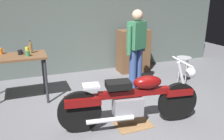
# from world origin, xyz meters

# --- Properties ---
(ground_plane) EXTENTS (12.00, 12.00, 0.00)m
(ground_plane) POSITION_xyz_m (0.00, 0.00, 0.00)
(ground_plane) COLOR slate
(back_wall) EXTENTS (8.00, 0.12, 3.10)m
(back_wall) POSITION_xyz_m (0.00, 2.80, 1.55)
(back_wall) COLOR #56605B
(back_wall) RESTS_ON ground_plane
(workbench) EXTENTS (1.30, 0.64, 0.90)m
(workbench) POSITION_xyz_m (-1.73, 1.39, 0.79)
(workbench) COLOR brown
(workbench) RESTS_ON ground_plane
(motorcycle) EXTENTS (2.18, 0.66, 1.00)m
(motorcycle) POSITION_xyz_m (-0.02, -0.15, 0.45)
(motorcycle) COLOR black
(motorcycle) RESTS_ON ground_plane
(person_standing) EXTENTS (0.53, 0.36, 1.67)m
(person_standing) POSITION_xyz_m (0.73, 1.21, 0.93)
(person_standing) COLOR #344B83
(person_standing) RESTS_ON ground_plane
(shop_stool) EXTENTS (0.32, 0.32, 0.64)m
(shop_stool) POSITION_xyz_m (1.82, 1.00, 0.50)
(shop_stool) COLOR #B2B2B7
(shop_stool) RESTS_ON ground_plane
(wooden_dresser) EXTENTS (0.80, 0.47, 1.10)m
(wooden_dresser) POSITION_xyz_m (1.21, 2.30, 0.55)
(wooden_dresser) COLOR brown
(wooden_dresser) RESTS_ON ground_plane
(drip_tray) EXTENTS (0.56, 0.40, 0.01)m
(drip_tray) POSITION_xyz_m (0.01, -0.15, 0.01)
(drip_tray) COLOR olive
(drip_tray) RESTS_ON ground_plane
(mug_black_matte) EXTENTS (0.11, 0.08, 0.09)m
(mug_black_matte) POSITION_xyz_m (-1.52, 1.45, 0.94)
(mug_black_matte) COLOR black
(mug_black_matte) RESTS_ON workbench
(mug_yellow_tall) EXTENTS (0.11, 0.07, 0.10)m
(mug_yellow_tall) POSITION_xyz_m (-1.39, 1.60, 0.95)
(mug_yellow_tall) COLOR yellow
(mug_yellow_tall) RESTS_ON workbench
(mug_orange_travel) EXTENTS (0.11, 0.08, 0.11)m
(mug_orange_travel) POSITION_xyz_m (-1.86, 1.62, 0.96)
(mug_orange_travel) COLOR orange
(mug_orange_travel) RESTS_ON workbench
(mug_green_speckled) EXTENTS (0.11, 0.08, 0.10)m
(mug_green_speckled) POSITION_xyz_m (-1.40, 1.28, 0.95)
(mug_green_speckled) COLOR #3D7F4C
(mug_green_speckled) RESTS_ON workbench
(bottle) EXTENTS (0.06, 0.06, 0.24)m
(bottle) POSITION_xyz_m (-1.33, 1.49, 1.00)
(bottle) COLOR olive
(bottle) RESTS_ON workbench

